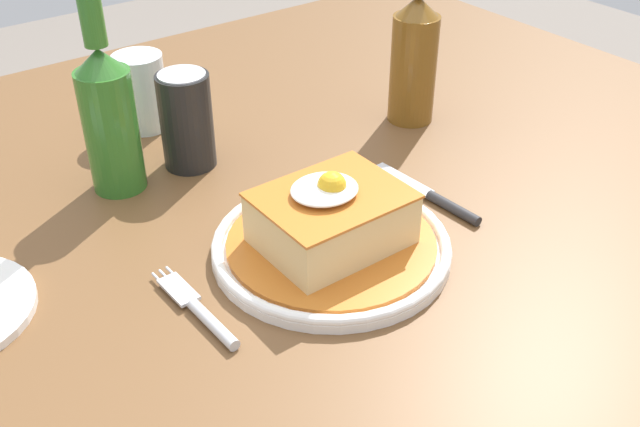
{
  "coord_description": "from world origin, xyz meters",
  "views": [
    {
      "loc": [
        -0.42,
        -0.64,
        1.23
      ],
      "look_at": [
        -0.03,
        -0.12,
        0.79
      ],
      "focal_mm": 41.63,
      "sensor_mm": 36.0,
      "label": 1
    }
  ],
  "objects_px": {
    "fork": "(201,312)",
    "drinking_glass": "(142,97)",
    "beer_bottle_green": "(108,112)",
    "main_plate": "(331,246)",
    "soda_can": "(186,120)",
    "beer_bottle_amber": "(414,52)",
    "knife": "(438,200)"
  },
  "relations": [
    {
      "from": "main_plate",
      "to": "beer_bottle_green",
      "type": "height_order",
      "value": "beer_bottle_green"
    },
    {
      "from": "soda_can",
      "to": "beer_bottle_amber",
      "type": "distance_m",
      "value": 0.32
    },
    {
      "from": "beer_bottle_green",
      "to": "knife",
      "type": "bearing_deg",
      "value": -42.9
    },
    {
      "from": "soda_can",
      "to": "beer_bottle_green",
      "type": "xyz_separation_m",
      "value": [
        -0.1,
        0.0,
        0.04
      ]
    },
    {
      "from": "fork",
      "to": "soda_can",
      "type": "distance_m",
      "value": 0.3
    },
    {
      "from": "knife",
      "to": "beer_bottle_amber",
      "type": "xyz_separation_m",
      "value": [
        0.13,
        0.19,
        0.09
      ]
    },
    {
      "from": "main_plate",
      "to": "beer_bottle_green",
      "type": "bearing_deg",
      "value": 115.06
    },
    {
      "from": "soda_can",
      "to": "drinking_glass",
      "type": "bearing_deg",
      "value": 89.82
    },
    {
      "from": "fork",
      "to": "drinking_glass",
      "type": "bearing_deg",
      "value": 71.29
    },
    {
      "from": "soda_can",
      "to": "drinking_glass",
      "type": "distance_m",
      "value": 0.13
    },
    {
      "from": "beer_bottle_green",
      "to": "drinking_glass",
      "type": "relative_size",
      "value": 2.53
    },
    {
      "from": "fork",
      "to": "beer_bottle_green",
      "type": "height_order",
      "value": "beer_bottle_green"
    },
    {
      "from": "knife",
      "to": "beer_bottle_amber",
      "type": "relative_size",
      "value": 0.62
    },
    {
      "from": "fork",
      "to": "drinking_glass",
      "type": "xyz_separation_m",
      "value": [
        0.13,
        0.4,
        0.04
      ]
    },
    {
      "from": "fork",
      "to": "knife",
      "type": "relative_size",
      "value": 0.85
    },
    {
      "from": "knife",
      "to": "drinking_glass",
      "type": "relative_size",
      "value": 1.58
    },
    {
      "from": "fork",
      "to": "beer_bottle_green",
      "type": "xyz_separation_m",
      "value": [
        0.04,
        0.27,
        0.09
      ]
    },
    {
      "from": "main_plate",
      "to": "drinking_glass",
      "type": "relative_size",
      "value": 2.43
    },
    {
      "from": "beer_bottle_green",
      "to": "soda_can",
      "type": "bearing_deg",
      "value": -2.06
    },
    {
      "from": "main_plate",
      "to": "fork",
      "type": "height_order",
      "value": "main_plate"
    },
    {
      "from": "main_plate",
      "to": "fork",
      "type": "relative_size",
      "value": 1.81
    },
    {
      "from": "main_plate",
      "to": "knife",
      "type": "bearing_deg",
      "value": 0.23
    },
    {
      "from": "knife",
      "to": "main_plate",
      "type": "bearing_deg",
      "value": -179.77
    },
    {
      "from": "knife",
      "to": "drinking_glass",
      "type": "xyz_separation_m",
      "value": [
        -0.19,
        0.39,
        0.04
      ]
    },
    {
      "from": "fork",
      "to": "soda_can",
      "type": "height_order",
      "value": "soda_can"
    },
    {
      "from": "fork",
      "to": "soda_can",
      "type": "relative_size",
      "value": 1.14
    },
    {
      "from": "beer_bottle_amber",
      "to": "knife",
      "type": "bearing_deg",
      "value": -124.12
    },
    {
      "from": "fork",
      "to": "main_plate",
      "type": "bearing_deg",
      "value": 2.51
    },
    {
      "from": "beer_bottle_green",
      "to": "drinking_glass",
      "type": "height_order",
      "value": "beer_bottle_green"
    },
    {
      "from": "beer_bottle_amber",
      "to": "drinking_glass",
      "type": "relative_size",
      "value": 2.53
    },
    {
      "from": "main_plate",
      "to": "beer_bottle_green",
      "type": "distance_m",
      "value": 0.3
    },
    {
      "from": "main_plate",
      "to": "drinking_glass",
      "type": "bearing_deg",
      "value": 94.0
    }
  ]
}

